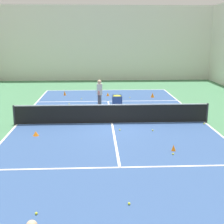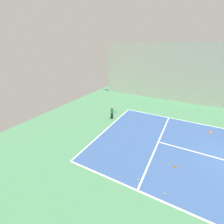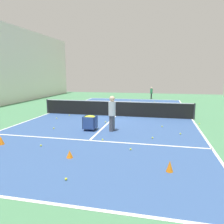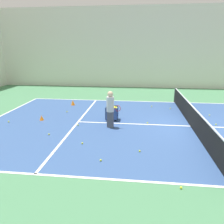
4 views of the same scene
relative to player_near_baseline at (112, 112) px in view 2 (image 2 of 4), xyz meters
name	(u,v)px [view 2 (image 2 of 4)]	position (x,y,z in m)	size (l,w,h in m)	color
line_baseline_near	(108,128)	(1.90, 0.58, -0.76)	(9.68, 0.10, 0.00)	white
line_service_near	(158,142)	(1.90, 5.10, -0.76)	(9.68, 0.10, 0.00)	white
player_near_baseline	(112,112)	(0.00, 0.00, 0.00)	(0.29, 0.59, 1.33)	black
training_cone_2	(211,131)	(-1.64, 8.75, -0.65)	(0.27, 0.27, 0.21)	orange
training_cone_4	(175,166)	(4.12, 6.59, -0.64)	(0.17, 0.17, 0.24)	orange
tennis_ball_0	(129,134)	(1.97, 2.67, -0.72)	(0.07, 0.07, 0.07)	yellow
tennis_ball_4	(172,118)	(-2.97, 5.38, -0.72)	(0.07, 0.07, 0.07)	yellow
tennis_ball_6	(135,121)	(-0.42, 2.31, -0.72)	(0.07, 0.07, 0.07)	yellow
tennis_ball_8	(168,163)	(4.00, 6.16, -0.72)	(0.07, 0.07, 0.07)	yellow
tennis_ball_12	(131,111)	(-2.53, 1.09, -0.72)	(0.07, 0.07, 0.07)	yellow
tennis_ball_16	(164,194)	(6.29, 6.36, -0.72)	(0.07, 0.07, 0.07)	yellow
tennis_ball_19	(138,180)	(6.09, 4.90, -0.72)	(0.07, 0.07, 0.07)	yellow
tennis_ball_22	(150,114)	(-2.95, 3.14, -0.72)	(0.07, 0.07, 0.07)	yellow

